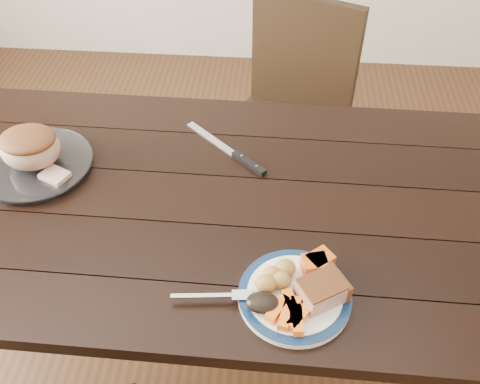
# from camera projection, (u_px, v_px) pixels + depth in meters

# --- Properties ---
(ground) EXTENTS (4.00, 4.00, 0.00)m
(ground) POSITION_uv_depth(u_px,v_px,m) (218.00, 346.00, 1.92)
(ground) COLOR #472B16
(ground) RESTS_ON ground
(dining_table) EXTENTS (1.61, 0.92, 0.75)m
(dining_table) POSITION_uv_depth(u_px,v_px,m) (211.00, 223.00, 1.46)
(dining_table) COLOR black
(dining_table) RESTS_ON ground
(chair_far) EXTENTS (0.56, 0.56, 0.93)m
(chair_far) POSITION_uv_depth(u_px,v_px,m) (289.00, 110.00, 2.06)
(chair_far) COLOR black
(chair_far) RESTS_ON ground
(dinner_plate) EXTENTS (0.25, 0.25, 0.02)m
(dinner_plate) POSITION_uv_depth(u_px,v_px,m) (294.00, 296.00, 1.17)
(dinner_plate) COLOR white
(dinner_plate) RESTS_ON dining_table
(plate_rim) EXTENTS (0.25, 0.25, 0.02)m
(plate_rim) POSITION_uv_depth(u_px,v_px,m) (295.00, 294.00, 1.16)
(plate_rim) COLOR #0D2344
(plate_rim) RESTS_ON dinner_plate
(serving_platter) EXTENTS (0.30, 0.30, 0.02)m
(serving_platter) POSITION_uv_depth(u_px,v_px,m) (36.00, 166.00, 1.48)
(serving_platter) COLOR white
(serving_platter) RESTS_ON dining_table
(pork_slice) EXTENTS (0.12, 0.11, 0.04)m
(pork_slice) POSITION_uv_depth(u_px,v_px,m) (321.00, 291.00, 1.14)
(pork_slice) COLOR tan
(pork_slice) RESTS_ON dinner_plate
(roasted_potatoes) EXTENTS (0.09, 0.09, 0.04)m
(roasted_potatoes) POSITION_uv_depth(u_px,v_px,m) (276.00, 276.00, 1.17)
(roasted_potatoes) COLOR gold
(roasted_potatoes) RESTS_ON dinner_plate
(carrot_batons) EXTENTS (0.10, 0.11, 0.02)m
(carrot_batons) POSITION_uv_depth(u_px,v_px,m) (291.00, 313.00, 1.11)
(carrot_batons) COLOR orange
(carrot_batons) RESTS_ON dinner_plate
(pumpkin_wedges) EXTENTS (0.08, 0.08, 0.04)m
(pumpkin_wedges) POSITION_uv_depth(u_px,v_px,m) (317.00, 263.00, 1.19)
(pumpkin_wedges) COLOR #F65C1B
(pumpkin_wedges) RESTS_ON dinner_plate
(dark_mushroom) EXTENTS (0.07, 0.05, 0.03)m
(dark_mushroom) POSITION_uv_depth(u_px,v_px,m) (262.00, 303.00, 1.12)
(dark_mushroom) COLOR black
(dark_mushroom) RESTS_ON dinner_plate
(fork) EXTENTS (0.18, 0.04, 0.00)m
(fork) POSITION_uv_depth(u_px,v_px,m) (218.00, 296.00, 1.15)
(fork) COLOR silver
(fork) RESTS_ON dinner_plate
(roast_joint) EXTENTS (0.16, 0.14, 0.11)m
(roast_joint) POSITION_uv_depth(u_px,v_px,m) (30.00, 149.00, 1.43)
(roast_joint) COLOR tan
(roast_joint) RESTS_ON serving_platter
(cut_slice) EXTENTS (0.09, 0.08, 0.02)m
(cut_slice) POSITION_uv_depth(u_px,v_px,m) (55.00, 176.00, 1.42)
(cut_slice) COLOR tan
(cut_slice) RESTS_ON serving_platter
(carving_knife) EXTENTS (0.25, 0.23, 0.01)m
(carving_knife) POSITION_uv_depth(u_px,v_px,m) (239.00, 157.00, 1.51)
(carving_knife) COLOR silver
(carving_knife) RESTS_ON dining_table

